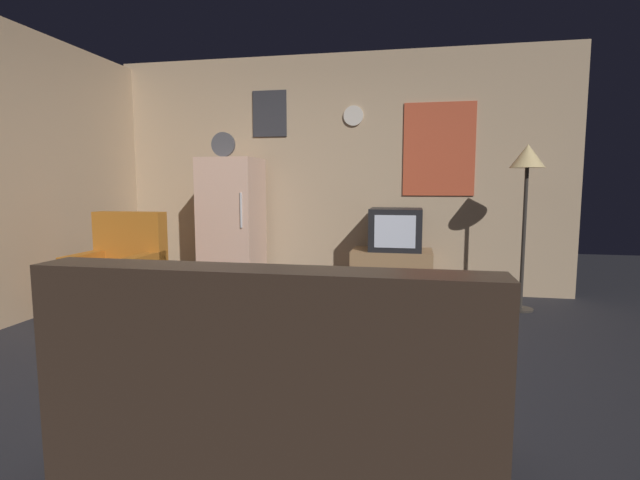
{
  "coord_description": "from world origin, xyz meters",
  "views": [
    {
      "loc": [
        0.89,
        -3.01,
        1.21
      ],
      "look_at": [
        0.12,
        0.9,
        0.75
      ],
      "focal_mm": 26.8,
      "sensor_mm": 36.0,
      "label": 1
    }
  ],
  "objects_px": {
    "remote_control": "(258,285)",
    "couch": "(279,403)",
    "fridge": "(232,226)",
    "wine_glass": "(249,275)",
    "standing_lamp": "(527,169)",
    "coffee_table": "(248,320)",
    "mug_ceramic_white": "(241,282)",
    "mug_ceramic_tan": "(278,279)",
    "tv_stand": "(392,274)",
    "crt_tv": "(396,229)",
    "armchair": "(119,281)"
  },
  "relations": [
    {
      "from": "remote_control",
      "to": "couch",
      "type": "height_order",
      "value": "couch"
    },
    {
      "from": "fridge",
      "to": "remote_control",
      "type": "distance_m",
      "value": 1.97
    },
    {
      "from": "wine_glass",
      "to": "remote_control",
      "type": "distance_m",
      "value": 0.11
    },
    {
      "from": "fridge",
      "to": "standing_lamp",
      "type": "bearing_deg",
      "value": -3.07
    },
    {
      "from": "coffee_table",
      "to": "fridge",
      "type": "bearing_deg",
      "value": 114.57
    },
    {
      "from": "standing_lamp",
      "to": "coffee_table",
      "type": "height_order",
      "value": "standing_lamp"
    },
    {
      "from": "mug_ceramic_white",
      "to": "couch",
      "type": "relative_size",
      "value": 0.05
    },
    {
      "from": "coffee_table",
      "to": "mug_ceramic_tan",
      "type": "height_order",
      "value": "mug_ceramic_tan"
    },
    {
      "from": "wine_glass",
      "to": "couch",
      "type": "bearing_deg",
      "value": -66.29
    },
    {
      "from": "wine_glass",
      "to": "mug_ceramic_tan",
      "type": "bearing_deg",
      "value": 13.78
    },
    {
      "from": "standing_lamp",
      "to": "tv_stand",
      "type": "bearing_deg",
      "value": 168.45
    },
    {
      "from": "coffee_table",
      "to": "wine_glass",
      "type": "relative_size",
      "value": 4.8
    },
    {
      "from": "tv_stand",
      "to": "mug_ceramic_white",
      "type": "distance_m",
      "value": 2.15
    },
    {
      "from": "coffee_table",
      "to": "wine_glass",
      "type": "height_order",
      "value": "wine_glass"
    },
    {
      "from": "fridge",
      "to": "standing_lamp",
      "type": "distance_m",
      "value": 3.07
    },
    {
      "from": "wine_glass",
      "to": "crt_tv",
      "type": "bearing_deg",
      "value": 61.17
    },
    {
      "from": "mug_ceramic_white",
      "to": "remote_control",
      "type": "distance_m",
      "value": 0.13
    },
    {
      "from": "couch",
      "to": "tv_stand",
      "type": "bearing_deg",
      "value": 84.5
    },
    {
      "from": "crt_tv",
      "to": "coffee_table",
      "type": "distance_m",
      "value": 2.17
    },
    {
      "from": "wine_glass",
      "to": "armchair",
      "type": "bearing_deg",
      "value": 158.99
    },
    {
      "from": "tv_stand",
      "to": "mug_ceramic_tan",
      "type": "distance_m",
      "value": 1.92
    },
    {
      "from": "coffee_table",
      "to": "armchair",
      "type": "height_order",
      "value": "armchair"
    },
    {
      "from": "coffee_table",
      "to": "tv_stand",
      "type": "bearing_deg",
      "value": 63.34
    },
    {
      "from": "fridge",
      "to": "crt_tv",
      "type": "bearing_deg",
      "value": 3.0
    },
    {
      "from": "coffee_table",
      "to": "remote_control",
      "type": "relative_size",
      "value": 4.8
    },
    {
      "from": "standing_lamp",
      "to": "mug_ceramic_tan",
      "type": "distance_m",
      "value": 2.63
    },
    {
      "from": "crt_tv",
      "to": "mug_ceramic_tan",
      "type": "relative_size",
      "value": 6.0
    },
    {
      "from": "standing_lamp",
      "to": "wine_glass",
      "type": "bearing_deg",
      "value": -145.06
    },
    {
      "from": "mug_ceramic_white",
      "to": "couch",
      "type": "height_order",
      "value": "couch"
    },
    {
      "from": "wine_glass",
      "to": "mug_ceramic_tan",
      "type": "relative_size",
      "value": 1.67
    },
    {
      "from": "mug_ceramic_tan",
      "to": "remote_control",
      "type": "height_order",
      "value": "mug_ceramic_tan"
    },
    {
      "from": "crt_tv",
      "to": "mug_ceramic_white",
      "type": "relative_size",
      "value": 6.0
    },
    {
      "from": "mug_ceramic_white",
      "to": "standing_lamp",
      "type": "bearing_deg",
      "value": 36.04
    },
    {
      "from": "couch",
      "to": "crt_tv",
      "type": "bearing_deg",
      "value": 83.88
    },
    {
      "from": "tv_stand",
      "to": "standing_lamp",
      "type": "distance_m",
      "value": 1.68
    },
    {
      "from": "remote_control",
      "to": "armchair",
      "type": "bearing_deg",
      "value": -167.8
    },
    {
      "from": "tv_stand",
      "to": "wine_glass",
      "type": "bearing_deg",
      "value": -117.95
    },
    {
      "from": "mug_ceramic_white",
      "to": "remote_control",
      "type": "xyz_separation_m",
      "value": [
        0.11,
        0.05,
        -0.03
      ]
    },
    {
      "from": "standing_lamp",
      "to": "crt_tv",
      "type": "bearing_deg",
      "value": 168.17
    },
    {
      "from": "wine_glass",
      "to": "armchair",
      "type": "relative_size",
      "value": 0.16
    },
    {
      "from": "armchair",
      "to": "couch",
      "type": "relative_size",
      "value": 0.56
    },
    {
      "from": "tv_stand",
      "to": "coffee_table",
      "type": "relative_size",
      "value": 1.17
    },
    {
      "from": "armchair",
      "to": "couch",
      "type": "height_order",
      "value": "armchair"
    },
    {
      "from": "armchair",
      "to": "wine_glass",
      "type": "bearing_deg",
      "value": -21.01
    },
    {
      "from": "fridge",
      "to": "armchair",
      "type": "relative_size",
      "value": 1.84
    },
    {
      "from": "fridge",
      "to": "tv_stand",
      "type": "bearing_deg",
      "value": 3.09
    },
    {
      "from": "mug_ceramic_white",
      "to": "couch",
      "type": "bearing_deg",
      "value": -63.74
    },
    {
      "from": "fridge",
      "to": "mug_ceramic_tan",
      "type": "height_order",
      "value": "fridge"
    },
    {
      "from": "remote_control",
      "to": "couch",
      "type": "relative_size",
      "value": 0.09
    },
    {
      "from": "wine_glass",
      "to": "mug_ceramic_tan",
      "type": "height_order",
      "value": "wine_glass"
    }
  ]
}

